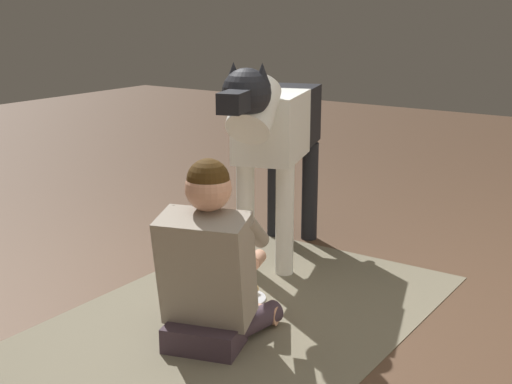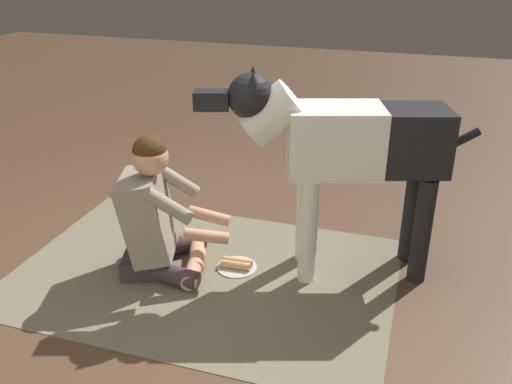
% 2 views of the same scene
% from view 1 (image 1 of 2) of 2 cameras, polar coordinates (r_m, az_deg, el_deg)
% --- Properties ---
extents(ground_plane, '(14.82, 14.82, 0.00)m').
position_cam_1_polar(ground_plane, '(3.58, -3.77, -9.98)').
color(ground_plane, brown).
extents(area_rug, '(2.27, 1.54, 0.01)m').
position_cam_1_polar(area_rug, '(3.55, -1.08, -10.13)').
color(area_rug, '#766E59').
rests_on(area_rug, ground).
extents(person_sitting_on_floor, '(0.72, 0.59, 0.87)m').
position_cam_1_polar(person_sitting_on_floor, '(3.19, -3.78, -6.23)').
color(person_sitting_on_floor, '#3D2E39').
rests_on(person_sitting_on_floor, ground).
extents(large_dog, '(1.53, 0.63, 1.24)m').
position_cam_1_polar(large_dog, '(4.07, 1.54, 5.03)').
color(large_dog, silver).
rests_on(large_dog, ground).
extents(hot_dog_on_plate, '(0.25, 0.25, 0.06)m').
position_cam_1_polar(hot_dog_on_plate, '(3.73, -1.11, -8.47)').
color(hot_dog_on_plate, silver).
rests_on(hot_dog_on_plate, ground).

